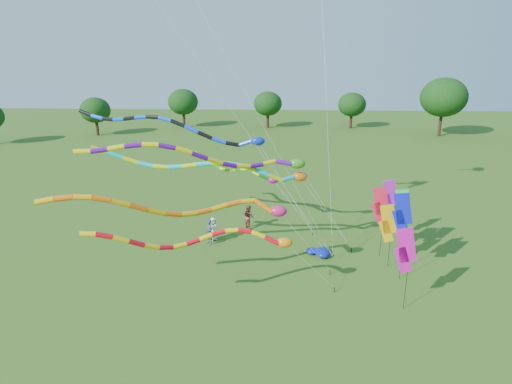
{
  "coord_description": "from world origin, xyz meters",
  "views": [
    {
      "loc": [
        -1.21,
        -20.68,
        12.58
      ],
      "look_at": [
        -2.34,
        3.19,
        4.8
      ],
      "focal_mm": 30.0,
      "sensor_mm": 36.0,
      "label": 1
    }
  ],
  "objects_px": {
    "tube_kite_orange": "(200,207)",
    "person_a": "(213,229)",
    "person_c": "(249,217)",
    "tube_kite_red": "(217,240)",
    "blue_nylon_heap": "(318,252)",
    "person_b": "(209,232)"
  },
  "relations": [
    {
      "from": "tube_kite_orange",
      "to": "person_a",
      "type": "distance_m",
      "value": 8.36
    },
    {
      "from": "tube_kite_orange",
      "to": "person_a",
      "type": "relative_size",
      "value": 8.31
    },
    {
      "from": "person_a",
      "to": "tube_kite_red",
      "type": "bearing_deg",
      "value": -109.0
    },
    {
      "from": "blue_nylon_heap",
      "to": "person_c",
      "type": "bearing_deg",
      "value": 137.54
    },
    {
      "from": "tube_kite_orange",
      "to": "person_a",
      "type": "bearing_deg",
      "value": 74.26
    },
    {
      "from": "tube_kite_red",
      "to": "blue_nylon_heap",
      "type": "distance_m",
      "value": 9.39
    },
    {
      "from": "person_a",
      "to": "blue_nylon_heap",
      "type": "bearing_deg",
      "value": -45.33
    },
    {
      "from": "person_a",
      "to": "person_b",
      "type": "xyz_separation_m",
      "value": [
        -0.18,
        -0.7,
        0.07
      ]
    },
    {
      "from": "blue_nylon_heap",
      "to": "tube_kite_red",
      "type": "bearing_deg",
      "value": -130.76
    },
    {
      "from": "tube_kite_red",
      "to": "tube_kite_orange",
      "type": "height_order",
      "value": "tube_kite_orange"
    },
    {
      "from": "blue_nylon_heap",
      "to": "person_b",
      "type": "distance_m",
      "value": 7.48
    },
    {
      "from": "person_b",
      "to": "tube_kite_orange",
      "type": "bearing_deg",
      "value": -38.42
    },
    {
      "from": "person_c",
      "to": "person_a",
      "type": "bearing_deg",
      "value": 99.34
    },
    {
      "from": "person_b",
      "to": "person_a",
      "type": "bearing_deg",
      "value": 121.52
    },
    {
      "from": "person_a",
      "to": "person_c",
      "type": "relative_size",
      "value": 0.92
    },
    {
      "from": "person_a",
      "to": "person_b",
      "type": "distance_m",
      "value": 0.72
    },
    {
      "from": "person_b",
      "to": "person_c",
      "type": "relative_size",
      "value": 0.99
    },
    {
      "from": "person_c",
      "to": "tube_kite_red",
      "type": "bearing_deg",
      "value": 140.51
    },
    {
      "from": "tube_kite_red",
      "to": "person_c",
      "type": "xyz_separation_m",
      "value": [
        0.82,
        10.93,
        -3.04
      ]
    },
    {
      "from": "blue_nylon_heap",
      "to": "person_b",
      "type": "bearing_deg",
      "value": 169.12
    },
    {
      "from": "blue_nylon_heap",
      "to": "person_a",
      "type": "relative_size",
      "value": 0.94
    },
    {
      "from": "tube_kite_orange",
      "to": "person_a",
      "type": "xyz_separation_m",
      "value": [
        -0.46,
        7.19,
        -4.24
      ]
    }
  ]
}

